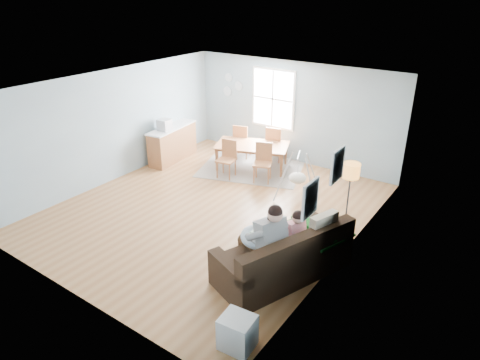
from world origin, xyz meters
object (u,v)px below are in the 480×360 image
Objects in this scene: sofa at (285,259)px; father at (264,238)px; chair_se at (263,160)px; monitor at (164,125)px; baby_swing at (298,177)px; dining_table at (252,157)px; toddler at (293,229)px; chair_sw at (228,156)px; chair_ne at (274,142)px; chair_nw at (241,139)px; counter at (173,143)px; storage_cube at (237,332)px; floor_lamp at (350,177)px.

sofa is 1.68× the size of father.
chair_se is 2.85m from monitor.
dining_table is at bearing 157.96° from baby_swing.
sofa is at bearing -52.42° from chair_se.
toddler is (-0.00, 0.23, 0.47)m from sofa.
chair_sw is 1.97m from monitor.
chair_ne reaches higher than chair_sw.
monitor is (-1.45, -1.48, 0.54)m from chair_nw.
father is at bearing -57.61° from chair_se.
dining_table is at bearing -107.47° from chair_ne.
toddler is 0.56× the size of counter.
counter is (-5.15, 2.59, -0.32)m from toddler.
monitor reaches higher than baby_swing.
dining_table is at bearing 121.68° from storage_cube.
floor_lamp is 3.92m from dining_table.
toddler is at bearing -26.69° from counter.
floor_lamp reaches higher than chair_se.
toddler is 5.77m from counter.
father is at bearing 108.56° from storage_cube.
chair_se is 0.56× the size of counter.
father is 0.79× the size of dining_table.
toddler is 3.69m from chair_se.
toddler is 0.52× the size of dining_table.
sofa is at bearing -71.32° from dining_table.
chair_nw is at bearing 128.66° from father.
toddler is 4.12m from chair_sw.
father is 0.86× the size of counter.
father is 3.27m from baby_swing.
sofa is 2.59× the size of chair_se.
baby_swing is (1.49, -1.45, -0.13)m from chair_ne.
chair_ne is 0.58× the size of counter.
storage_cube is (0.24, -1.72, -0.08)m from sofa.
chair_ne is 2.80m from counter.
baby_swing is at bearing -25.99° from chair_nw.
dining_table is at bearing 132.27° from toddler.
sofa is at bearing -40.66° from chair_sw.
father is 3.94m from chair_se.
toddler reaches higher than chair_ne.
dining_table is 1.86m from baby_swing.
father is at bearing -61.04° from chair_ne.
toddler is 5.24m from chair_nw.
toddler is 2.04m from storage_cube.
baby_swing reaches higher than counter.
toddler is 5.59m from monitor.
toddler reaches higher than baby_swing.
baby_swing reaches higher than chair_sw.
chair_nw is (-0.42, 1.21, 0.01)m from chair_sw.
monitor is at bearing -168.44° from chair_se.
father is at bearing -117.11° from toddler.
floor_lamp is 1.63× the size of chair_sw.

